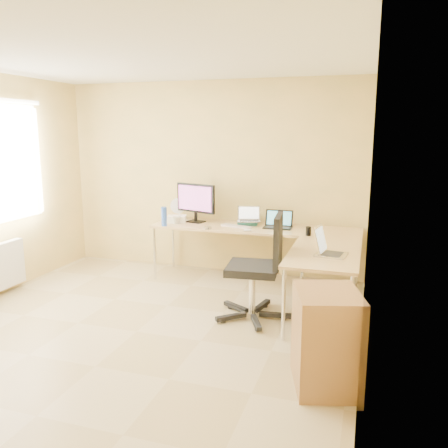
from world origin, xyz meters
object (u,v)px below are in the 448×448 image
(desk_main, at_px, (254,255))
(monitor, at_px, (196,203))
(laptop_center, at_px, (249,214))
(office_chair, at_px, (252,272))
(mug, at_px, (177,220))
(laptop_black, at_px, (278,219))
(cabinet, at_px, (326,341))
(water_bottle, at_px, (164,216))
(desk_fan, at_px, (179,209))
(desk_return, at_px, (323,286))
(keyboard, at_px, (236,226))
(laptop_return, at_px, (332,244))

(desk_main, height_order, monitor, monitor)
(laptop_center, relative_size, office_chair, 0.26)
(mug, bearing_deg, laptop_black, 5.96)
(desk_main, relative_size, cabinet, 3.35)
(water_bottle, xyz_separation_m, desk_fan, (0.00, 0.50, 0.01))
(mug, xyz_separation_m, cabinet, (2.15, -2.15, -0.42))
(mug, bearing_deg, desk_return, -23.72)
(laptop_black, distance_m, mug, 1.33)
(water_bottle, distance_m, desk_fan, 0.50)
(keyboard, height_order, mug, mug)
(mug, xyz_separation_m, desk_fan, (-0.10, 0.32, 0.09))
(laptop_center, height_order, cabinet, laptop_center)
(desk_return, xyz_separation_m, laptop_return, (0.07, -0.12, 0.48))
(desk_return, relative_size, laptop_center, 4.46)
(desk_main, bearing_deg, water_bottle, -165.20)
(monitor, bearing_deg, desk_return, -13.02)
(office_chair, height_order, cabinet, office_chair)
(laptop_black, xyz_separation_m, water_bottle, (-1.42, -0.31, 0.01))
(monitor, relative_size, laptop_center, 2.09)
(desk_main, height_order, desk_return, same)
(desk_return, height_order, monitor, monitor)
(desk_return, height_order, desk_fan, desk_fan)
(desk_fan, distance_m, laptop_return, 2.54)
(laptop_center, height_order, desk_fan, desk_fan)
(laptop_black, bearing_deg, laptop_center, 174.38)
(water_bottle, xyz_separation_m, laptop_return, (2.17, -0.82, -0.01))
(monitor, distance_m, laptop_return, 2.23)
(office_chair, bearing_deg, water_bottle, 142.23)
(cabinet, bearing_deg, laptop_black, 94.12)
(desk_main, bearing_deg, mug, -173.30)
(desk_fan, bearing_deg, desk_return, -43.72)
(keyboard, height_order, desk_fan, desk_fan)
(keyboard, bearing_deg, water_bottle, -150.66)
(laptop_return, relative_size, office_chair, 0.31)
(desk_return, bearing_deg, cabinet, -83.28)
(water_bottle, bearing_deg, laptop_return, -20.68)
(keyboard, xyz_separation_m, desk_fan, (-0.90, 0.27, 0.13))
(desk_return, xyz_separation_m, water_bottle, (-2.10, 0.70, 0.49))
(monitor, bearing_deg, desk_main, 12.84)
(laptop_return, relative_size, cabinet, 0.43)
(monitor, xyz_separation_m, laptop_return, (1.88, -1.19, -0.15))
(monitor, bearing_deg, mug, -118.18)
(desk_return, bearing_deg, monitor, 149.39)
(mug, bearing_deg, water_bottle, -119.30)
(desk_return, relative_size, cabinet, 1.64)
(desk_main, bearing_deg, cabinet, -63.67)
(desk_main, bearing_deg, laptop_center, 149.78)
(water_bottle, height_order, office_chair, office_chair)
(laptop_center, height_order, mug, laptop_center)
(laptop_return, bearing_deg, mug, 72.76)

